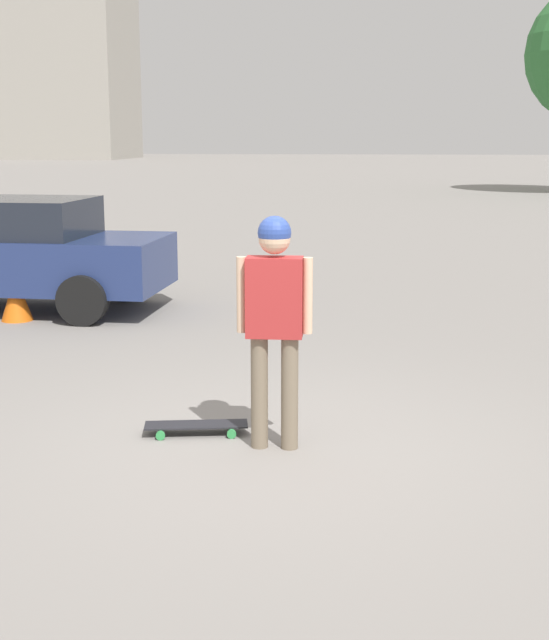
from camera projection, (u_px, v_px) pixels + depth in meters
ground_plane at (274, 447)px, 6.73m from camera, size 220.00×220.00×0.00m
person at (274, 307)px, 6.51m from camera, size 0.56×0.24×1.75m
skateboard at (196, 426)px, 7.01m from camera, size 0.83×0.38×0.08m
car_parked_near at (15, 253)px, 11.92m from camera, size 4.13×2.02×1.50m
building_block_distant at (49, 0)px, 89.85m from camera, size 15.34×12.05×31.49m
traffic_cone at (16, 297)px, 11.30m from camera, size 0.40×0.40×0.60m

